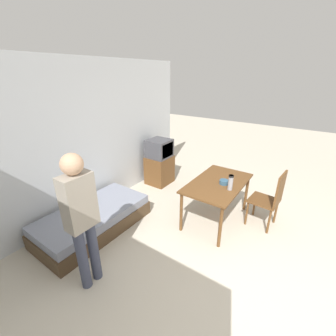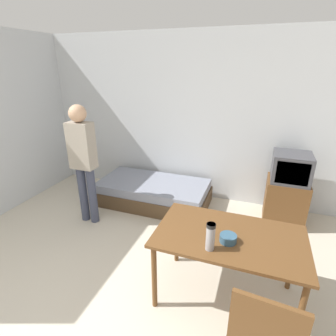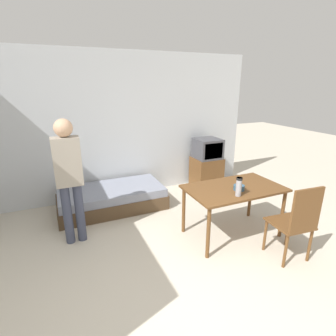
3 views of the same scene
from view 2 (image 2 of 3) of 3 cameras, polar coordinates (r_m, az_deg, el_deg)
name	(u,v)px [view 2 (image 2 of 3)]	position (r m, az deg, el deg)	size (l,w,h in m)	color
wall_back	(177,118)	(4.49, 2.01, 10.74)	(5.64, 0.06, 2.70)	silver
daybed	(153,193)	(4.43, -3.21, -5.35)	(1.83, 0.93, 0.38)	#4C3823
tv	(287,190)	(4.16, 24.49, -4.34)	(0.56, 0.50, 1.06)	brown
dining_table	(229,242)	(2.59, 13.14, -15.50)	(1.35, 0.80, 0.74)	brown
person_standing	(83,157)	(3.79, -18.02, 2.31)	(0.34, 0.23, 1.72)	#3D4256
thermos_flask	(210,235)	(2.27, 9.22, -14.29)	(0.08, 0.08, 0.25)	#99999E
mate_bowl	(228,238)	(2.44, 12.95, -14.71)	(0.15, 0.15, 0.07)	#335670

